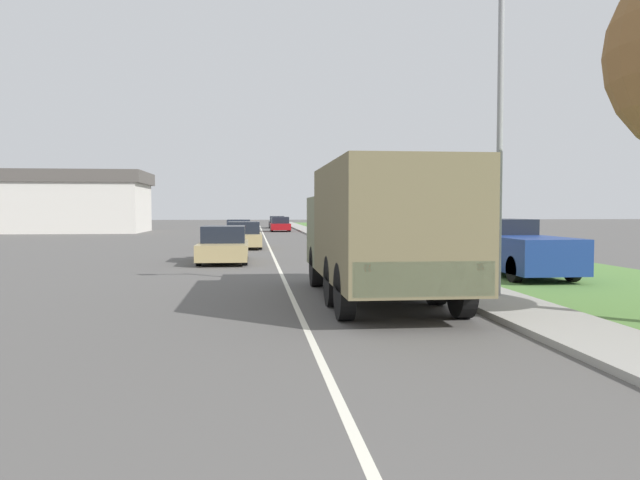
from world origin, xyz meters
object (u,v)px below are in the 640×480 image
(car_farthest_ahead, at_px, (277,223))
(lamp_post, at_px, (492,105))
(military_truck, at_px, (380,227))
(pickup_truck, at_px, (515,248))
(car_third_ahead, at_px, (239,230))
(car_second_ahead, at_px, (244,236))
(car_nearest_ahead, at_px, (224,246))
(car_fourth_ahead, at_px, (280,225))

(car_farthest_ahead, height_order, lamp_post, lamp_post)
(military_truck, height_order, pickup_truck, military_truck)
(car_farthest_ahead, xyz_separation_m, lamp_post, (2.67, -57.74, 3.89))
(car_third_ahead, distance_m, lamp_post, 31.00)
(car_farthest_ahead, bearing_deg, car_second_ahead, -95.03)
(car_third_ahead, height_order, pickup_truck, pickup_truck)
(car_farthest_ahead, bearing_deg, car_nearest_ahead, -94.87)
(military_truck, xyz_separation_m, car_fourth_ahead, (-0.21, 46.17, -1.06))
(lamp_post, bearing_deg, car_third_ahead, 102.08)
(military_truck, relative_size, pickup_truck, 1.48)
(car_fourth_ahead, relative_size, pickup_truck, 0.73)
(military_truck, xyz_separation_m, car_second_ahead, (-3.35, 20.43, -1.04))
(car_farthest_ahead, bearing_deg, car_fourth_ahead, -90.72)
(car_second_ahead, bearing_deg, lamp_post, -73.78)
(military_truck, relative_size, car_third_ahead, 1.75)
(car_third_ahead, bearing_deg, car_nearest_ahead, -90.59)
(car_fourth_ahead, xyz_separation_m, pickup_truck, (5.66, -41.05, 0.22))
(car_nearest_ahead, distance_m, car_fourth_ahead, 35.16)
(car_farthest_ahead, bearing_deg, lamp_post, -87.36)
(car_third_ahead, distance_m, car_fourth_ahead, 16.52)
(car_second_ahead, height_order, car_fourth_ahead, car_second_ahead)
(car_second_ahead, bearing_deg, car_farthest_ahead, 84.97)
(car_nearest_ahead, height_order, car_fourth_ahead, car_nearest_ahead)
(car_third_ahead, xyz_separation_m, car_farthest_ahead, (3.77, 27.67, -0.02))
(military_truck, bearing_deg, lamp_post, -0.53)
(car_fourth_ahead, height_order, pickup_truck, pickup_truck)
(pickup_truck, bearing_deg, car_fourth_ahead, 97.86)
(car_nearest_ahead, xyz_separation_m, car_second_ahead, (0.68, 9.21, -0.00))
(car_farthest_ahead, distance_m, lamp_post, 57.93)
(car_third_ahead, bearing_deg, car_second_ahead, -87.11)
(car_nearest_ahead, relative_size, lamp_post, 0.65)
(car_farthest_ahead, bearing_deg, military_truck, -89.94)
(car_third_ahead, xyz_separation_m, pickup_truck, (9.29, -24.93, 0.22))
(car_nearest_ahead, distance_m, car_third_ahead, 18.83)
(car_fourth_ahead, bearing_deg, car_second_ahead, -96.95)
(car_second_ahead, distance_m, car_farthest_ahead, 37.43)
(military_truck, distance_m, car_farthest_ahead, 57.73)
(military_truck, relative_size, car_fourth_ahead, 2.04)
(car_second_ahead, xyz_separation_m, car_fourth_ahead, (3.14, 25.74, -0.02))
(car_third_ahead, distance_m, car_farthest_ahead, 27.92)
(car_farthest_ahead, relative_size, lamp_post, 0.63)
(car_third_ahead, xyz_separation_m, lamp_post, (6.44, -30.07, 3.87))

